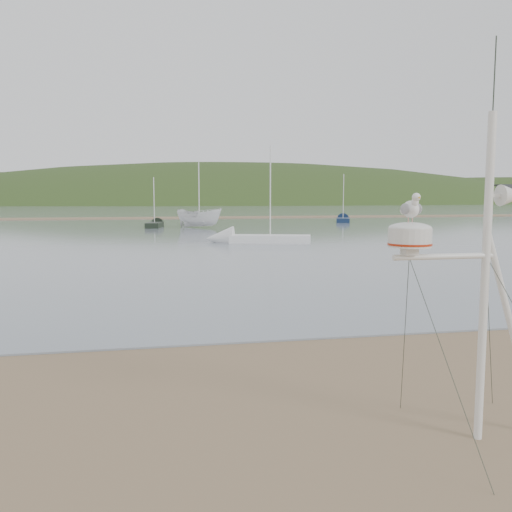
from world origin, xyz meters
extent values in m
plane|color=brown|center=(0.00, 0.00, 0.00)|extent=(560.00, 560.00, 0.00)
cube|color=slate|center=(0.00, 132.00, 0.02)|extent=(560.00, 256.00, 0.04)
cube|color=brown|center=(0.00, 70.00, 0.07)|extent=(560.00, 7.00, 0.07)
ellipsoid|color=#253A17|center=(40.00, 235.00, -22.00)|extent=(400.00, 180.00, 80.00)
ellipsoid|color=#253A17|center=(180.00, 235.00, -15.40)|extent=(300.00, 135.00, 56.00)
cube|color=white|center=(-36.00, 196.00, 4.00)|extent=(8.40, 6.30, 8.00)
cube|color=white|center=(-10.00, 196.00, 4.00)|extent=(8.40, 6.30, 8.00)
cube|color=white|center=(16.00, 196.00, 4.00)|extent=(8.40, 6.30, 8.00)
cube|color=white|center=(42.00, 196.00, 4.00)|extent=(8.40, 6.30, 8.00)
cube|color=white|center=(68.00, 196.00, 4.00)|extent=(8.40, 6.30, 8.00)
cube|color=white|center=(94.00, 196.00, 4.00)|extent=(8.40, 6.30, 8.00)
cube|color=white|center=(120.00, 196.00, 4.00)|extent=(8.40, 6.30, 8.00)
cube|color=white|center=(146.00, 196.00, 4.00)|extent=(8.40, 6.30, 8.00)
cylinder|color=white|center=(4.59, -0.98, 2.05)|extent=(0.10, 0.10, 4.09)
cylinder|color=white|center=(4.02, -0.98, 2.35)|extent=(1.33, 0.07, 0.07)
cylinder|color=#2D382D|center=(4.59, -0.98, 4.50)|extent=(0.02, 0.02, 0.92)
cube|color=white|center=(3.56, -0.98, 2.43)|extent=(0.16, 0.16, 0.09)
cylinder|color=silver|center=(3.56, -0.98, 2.59)|extent=(0.51, 0.51, 0.23)
cylinder|color=#AE260C|center=(3.56, -0.98, 2.51)|extent=(0.52, 0.52, 0.03)
ellipsoid|color=silver|center=(3.56, -0.98, 2.70)|extent=(0.51, 0.51, 0.14)
cone|color=silver|center=(4.87, -0.98, 3.09)|extent=(0.27, 0.27, 0.27)
cube|color=white|center=(4.69, -0.98, 3.09)|extent=(0.20, 0.04, 0.04)
cylinder|color=tan|center=(3.54, -0.98, 2.81)|extent=(0.01, 0.01, 0.07)
cylinder|color=tan|center=(3.59, -0.98, 2.81)|extent=(0.01, 0.01, 0.07)
ellipsoid|color=white|center=(3.56, -0.98, 2.93)|extent=(0.17, 0.28, 0.20)
ellipsoid|color=#97989E|center=(3.49, -0.99, 2.93)|extent=(0.05, 0.22, 0.13)
ellipsoid|color=#97989E|center=(3.64, -0.99, 2.93)|extent=(0.05, 0.22, 0.13)
cone|color=white|center=(3.56, -0.84, 2.91)|extent=(0.09, 0.08, 0.09)
ellipsoid|color=white|center=(3.56, -1.08, 3.01)|extent=(0.08, 0.08, 0.12)
sphere|color=white|center=(3.56, -1.11, 3.07)|extent=(0.10, 0.10, 0.10)
cone|color=gold|center=(3.56, -1.16, 3.07)|extent=(0.02, 0.05, 0.02)
imported|color=white|center=(5.30, 45.92, 2.54)|extent=(2.67, 2.66, 4.99)
cube|color=white|center=(8.30, 27.70, 0.29)|extent=(5.54, 3.10, 0.50)
cone|color=white|center=(5.06, 28.65, 0.29)|extent=(2.25, 2.14, 1.69)
cylinder|color=white|center=(8.30, 27.70, 3.44)|extent=(0.08, 0.08, 5.80)
cube|color=black|center=(1.01, 47.20, 0.29)|extent=(1.90, 4.14, 0.50)
cone|color=black|center=(1.42, 49.72, 0.29)|extent=(1.48, 1.58, 1.28)
cylinder|color=white|center=(1.01, 47.20, 2.74)|extent=(0.08, 0.08, 4.39)
cube|color=#132443|center=(23.08, 54.09, 0.29)|extent=(3.01, 4.90, 0.50)
cone|color=#132443|center=(24.11, 56.90, 0.29)|extent=(1.97, 2.05, 1.49)
cylinder|color=white|center=(23.08, 54.09, 3.11)|extent=(0.08, 0.08, 5.14)
camera|label=1|loc=(0.52, -6.93, 3.08)|focal=38.00mm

